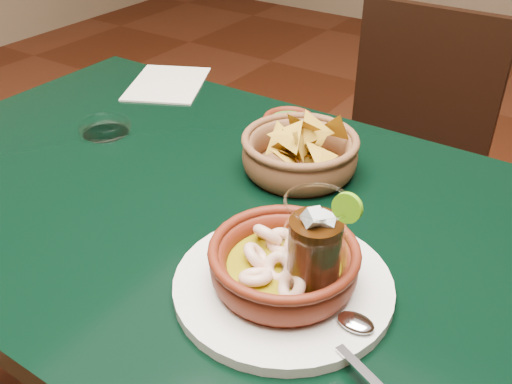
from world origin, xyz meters
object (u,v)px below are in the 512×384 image
Objects in this scene: dining_table at (198,237)px; chip_basket at (300,153)px; dining_chair at (398,167)px; cola_drink at (314,258)px; shrimp_plate at (284,270)px.

chip_basket is at bearing 53.86° from dining_table.
dining_chair is 0.92m from cola_drink.
shrimp_plate reaches higher than dining_table.
dining_chair is at bearing 102.30° from cola_drink.
chip_basket is 0.34m from cola_drink.
dining_chair is (0.12, 0.71, -0.16)m from dining_table.
dining_table is 0.37m from cola_drink.
cola_drink is (0.30, -0.13, 0.18)m from dining_table.
dining_chair is at bearing 89.74° from chip_basket.
chip_basket reaches higher than shrimp_plate.
dining_table is 3.18× the size of shrimp_plate.
shrimp_plate is at bearing -80.65° from dining_chair.
dining_table is 0.31m from shrimp_plate.
shrimp_plate is (0.14, -0.83, 0.29)m from dining_chair.
cola_drink reaches higher than dining_table.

